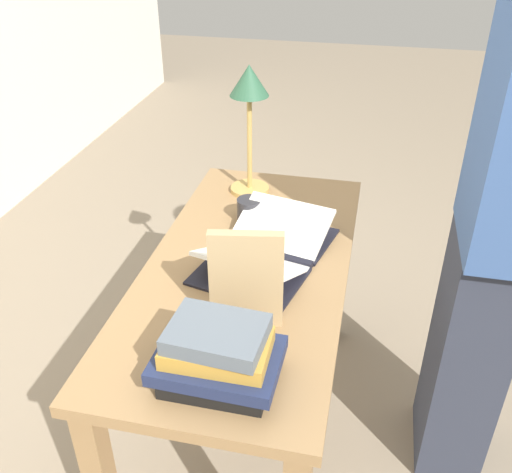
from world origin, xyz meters
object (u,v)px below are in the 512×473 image
object	(u,v)px
book_stack_tall	(218,356)
coffee_mug	(249,210)
reading_lamp	(249,100)
person_reader	(497,232)
book_standing_upright	(246,280)
open_book	(267,248)

from	to	relation	value
book_stack_tall	coffee_mug	xyz separation A→B (m)	(0.72, 0.09, -0.03)
reading_lamp	person_reader	xyz separation A→B (m)	(-0.39, -0.79, -0.19)
book_stack_tall	person_reader	size ratio (longest dim) A/B	0.16
book_standing_upright	coffee_mug	world-z (taller)	book_standing_upright
open_book	book_stack_tall	distance (m)	0.52
open_book	reading_lamp	distance (m)	0.54
open_book	coffee_mug	xyz separation A→B (m)	(0.20, 0.10, 0.01)
book_standing_upright	coffee_mug	size ratio (longest dim) A/B	2.83
reading_lamp	person_reader	bearing A→B (deg)	-116.07
open_book	person_reader	bearing A→B (deg)	-73.78
reading_lamp	person_reader	size ratio (longest dim) A/B	0.26
book_stack_tall	reading_lamp	distance (m)	0.98
book_stack_tall	reading_lamp	bearing A→B (deg)	8.58
book_stack_tall	open_book	bearing A→B (deg)	-0.72
open_book	book_stack_tall	bearing A→B (deg)	-167.01
book_stack_tall	coffee_mug	world-z (taller)	book_stack_tall
open_book	book_stack_tall	world-z (taller)	book_stack_tall
book_stack_tall	reading_lamp	world-z (taller)	reading_lamp
book_standing_upright	person_reader	bearing A→B (deg)	-71.80
reading_lamp	coffee_mug	xyz separation A→B (m)	(-0.21, -0.05, -0.30)
book_stack_tall	person_reader	distance (m)	0.85
reading_lamp	coffee_mug	world-z (taller)	reading_lamp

